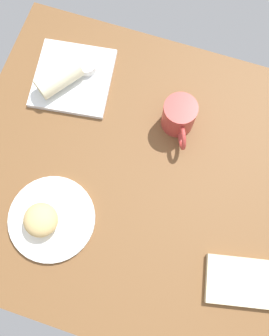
{
  "coord_description": "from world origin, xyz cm",
  "views": [
    {
      "loc": [
        2.22,
        -24.79,
        103.92
      ],
      "look_at": [
        -6.05,
        0.7,
        7.0
      ],
      "focal_mm": 38.8,
      "sensor_mm": 36.0,
      "label": 1
    }
  ],
  "objects_px": {
    "sauce_cup": "(87,66)",
    "square_plate": "(73,78)",
    "scone_pastry": "(41,220)",
    "breakfast_wrap": "(59,78)",
    "book_stack": "(241,281)",
    "coffee_mug": "(179,117)",
    "round_plate": "(52,219)"
  },
  "relations": [
    {
      "from": "sauce_cup",
      "to": "square_plate",
      "type": "bearing_deg",
      "value": -128.97
    },
    {
      "from": "scone_pastry",
      "to": "breakfast_wrap",
      "type": "relative_size",
      "value": 0.68
    },
    {
      "from": "book_stack",
      "to": "scone_pastry",
      "type": "bearing_deg",
      "value": -178.58
    },
    {
      "from": "square_plate",
      "to": "sauce_cup",
      "type": "bearing_deg",
      "value": 51.03
    },
    {
      "from": "scone_pastry",
      "to": "coffee_mug",
      "type": "xyz_separation_m",
      "value": [
        0.26,
        0.39,
        0.01
      ]
    },
    {
      "from": "scone_pastry",
      "to": "coffee_mug",
      "type": "height_order",
      "value": "coffee_mug"
    },
    {
      "from": "round_plate",
      "to": "coffee_mug",
      "type": "xyz_separation_m",
      "value": [
        0.25,
        0.38,
        0.05
      ]
    },
    {
      "from": "square_plate",
      "to": "sauce_cup",
      "type": "relative_size",
      "value": 3.87
    },
    {
      "from": "sauce_cup",
      "to": "book_stack",
      "type": "xyz_separation_m",
      "value": [
        0.59,
        -0.46,
        -0.02
      ]
    },
    {
      "from": "sauce_cup",
      "to": "round_plate",
      "type": "bearing_deg",
      "value": -82.27
    },
    {
      "from": "book_stack",
      "to": "coffee_mug",
      "type": "bearing_deg",
      "value": 126.77
    },
    {
      "from": "sauce_cup",
      "to": "breakfast_wrap",
      "type": "distance_m",
      "value": 0.09
    },
    {
      "from": "scone_pastry",
      "to": "coffee_mug",
      "type": "bearing_deg",
      "value": 55.85
    },
    {
      "from": "round_plate",
      "to": "breakfast_wrap",
      "type": "bearing_deg",
      "value": 107.33
    },
    {
      "from": "breakfast_wrap",
      "to": "scone_pastry",
      "type": "bearing_deg",
      "value": -40.37
    },
    {
      "from": "scone_pastry",
      "to": "book_stack",
      "type": "relative_size",
      "value": 0.45
    },
    {
      "from": "sauce_cup",
      "to": "breakfast_wrap",
      "type": "relative_size",
      "value": 0.44
    },
    {
      "from": "scone_pastry",
      "to": "square_plate",
      "type": "xyz_separation_m",
      "value": [
        -0.08,
        0.43,
        -0.04
      ]
    },
    {
      "from": "square_plate",
      "to": "book_stack",
      "type": "height_order",
      "value": "book_stack"
    },
    {
      "from": "sauce_cup",
      "to": "book_stack",
      "type": "height_order",
      "value": "sauce_cup"
    },
    {
      "from": "square_plate",
      "to": "round_plate",
      "type": "bearing_deg",
      "value": -77.26
    },
    {
      "from": "round_plate",
      "to": "coffee_mug",
      "type": "bearing_deg",
      "value": 56.64
    },
    {
      "from": "breakfast_wrap",
      "to": "coffee_mug",
      "type": "distance_m",
      "value": 0.37
    },
    {
      "from": "breakfast_wrap",
      "to": "book_stack",
      "type": "relative_size",
      "value": 0.66
    },
    {
      "from": "round_plate",
      "to": "sauce_cup",
      "type": "height_order",
      "value": "sauce_cup"
    },
    {
      "from": "book_stack",
      "to": "coffee_mug",
      "type": "xyz_separation_m",
      "value": [
        -0.28,
        0.38,
        0.04
      ]
    },
    {
      "from": "scone_pastry",
      "to": "breakfast_wrap",
      "type": "height_order",
      "value": "breakfast_wrap"
    },
    {
      "from": "round_plate",
      "to": "book_stack",
      "type": "relative_size",
      "value": 1.17
    },
    {
      "from": "coffee_mug",
      "to": "square_plate",
      "type": "bearing_deg",
      "value": 172.79
    },
    {
      "from": "breakfast_wrap",
      "to": "sauce_cup",
      "type": "bearing_deg",
      "value": 86.13
    },
    {
      "from": "round_plate",
      "to": "square_plate",
      "type": "relative_size",
      "value": 1.03
    },
    {
      "from": "scone_pastry",
      "to": "square_plate",
      "type": "relative_size",
      "value": 0.4
    }
  ]
}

